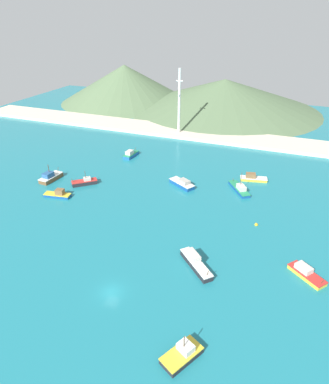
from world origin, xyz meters
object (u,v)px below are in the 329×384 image
fishing_boat_8 (50,177)px  fishing_boat_9 (240,188)px  fishing_boat_4 (195,262)px  fishing_boat_5 (182,183)px  fishing_boat_7 (253,178)px  fishing_boat_6 (131,154)px  fishing_boat_3 (182,354)px  fishing_boat_1 (58,194)px  radio_tower (179,102)px  fishing_boat_0 (306,273)px  fishing_boat_2 (85,182)px  buoy_0 (256,225)px

fishing_boat_8 → fishing_boat_9: bearing=14.2°
fishing_boat_4 → fishing_boat_5: fishing_boat_4 is taller
fishing_boat_5 → fishing_boat_7: 23.01m
fishing_boat_6 → fishing_boat_3: bearing=-58.2°
fishing_boat_5 → fishing_boat_7: fishing_boat_5 is taller
fishing_boat_1 → fishing_boat_7: fishing_boat_1 is taller
fishing_boat_5 → fishing_boat_4: bearing=-67.1°
fishing_boat_9 → radio_tower: (-34.22, 42.72, 13.33)m
fishing_boat_4 → radio_tower: size_ratio=0.33×
fishing_boat_0 → radio_tower: 92.93m
fishing_boat_6 → fishing_boat_5: bearing=-31.7°
fishing_boat_5 → fishing_boat_8: 42.02m
fishing_boat_2 → radio_tower: (11.43, 55.90, 13.31)m
fishing_boat_4 → fishing_boat_6: size_ratio=1.20×
fishing_boat_1 → fishing_boat_9: (48.41, 22.77, -0.02)m
fishing_boat_1 → fishing_boat_2: bearing=73.9°
fishing_boat_6 → buoy_0: size_ratio=8.63×
fishing_boat_7 → buoy_0: fishing_boat_7 is taller
fishing_boat_0 → buoy_0: (-11.90, 15.19, -0.63)m
fishing_boat_1 → fishing_boat_9: 53.50m
fishing_boat_2 → buoy_0: bearing=-4.1°
fishing_boat_5 → radio_tower: bearing=110.5°
fishing_boat_2 → fishing_boat_3: (47.32, -45.44, 0.02)m
fishing_boat_5 → fishing_boat_6: bearing=148.3°
fishing_boat_2 → radio_tower: size_ratio=0.27×
fishing_boat_0 → fishing_boat_3: size_ratio=1.06×
fishing_boat_3 → fishing_boat_7: fishing_boat_3 is taller
fishing_boat_5 → fishing_boat_7: (19.66, 11.95, -0.07)m
fishing_boat_7 → fishing_boat_8: 64.47m
fishing_boat_0 → fishing_boat_4: size_ratio=0.87×
fishing_boat_2 → fishing_boat_3: bearing=-43.8°
fishing_boat_6 → buoy_0: (49.76, -29.39, -0.79)m
fishing_boat_6 → fishing_boat_7: bearing=-4.8°
fishing_boat_6 → fishing_boat_4: bearing=-51.4°
fishing_boat_5 → fishing_boat_9: (17.00, 3.27, -0.13)m
fishing_boat_5 → fishing_boat_0: bearing=-38.6°
fishing_boat_5 → fishing_boat_9: size_ratio=0.91×
fishing_boat_6 → buoy_0: 57.79m
fishing_boat_9 → fishing_boat_5: bearing=-169.1°
fishing_boat_3 → fishing_boat_5: 58.41m
fishing_boat_0 → fishing_boat_5: 46.30m
fishing_boat_0 → fishing_boat_9: size_ratio=0.78×
fishing_boat_6 → fishing_boat_7: 45.28m
fishing_boat_4 → buoy_0: size_ratio=10.39×
fishing_boat_7 → fishing_boat_8: fishing_boat_8 is taller
fishing_boat_3 → fishing_boat_5: (-18.67, 55.34, 0.09)m
buoy_0 → radio_tower: bearing=124.8°
fishing_boat_2 → fishing_boat_5: (28.65, 9.90, 0.10)m
buoy_0 → fishing_boat_7: bearing=100.2°
fishing_boat_5 → fishing_boat_8: bearing=-164.4°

